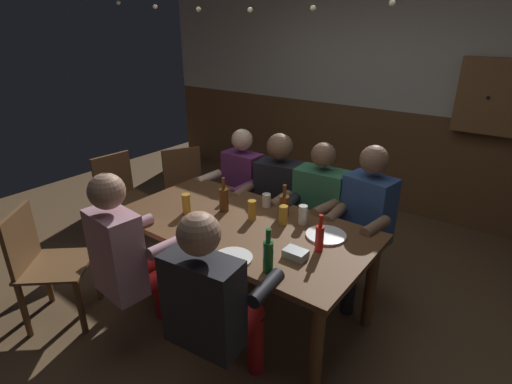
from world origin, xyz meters
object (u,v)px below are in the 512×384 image
object	(u,v)px
person_2	(317,207)
plate_1	(233,258)
bottle_2	(320,237)
wall_dart_cabinet	(489,96)
pint_glass_0	(283,215)
table_candle	(222,199)
pint_glass_2	(266,200)
chair_empty_near_right	(122,196)
plate_0	(326,235)
dining_table	(242,235)
bottle_3	(224,199)
condiment_caddy	(295,254)
person_3	(363,217)
chair_empty_near_left	(187,190)
person_5	(212,301)
bottle_1	(268,255)
pint_glass_1	(252,210)
pint_glass_3	(186,204)
person_4	(128,256)
person_1	(276,194)
chair_empty_far_end	(44,263)
bottle_0	(284,205)
person_0	(237,187)

from	to	relation	value
person_2	plate_1	size ratio (longest dim) A/B	4.99
plate_1	bottle_2	bearing A→B (deg)	47.35
wall_dart_cabinet	pint_glass_0	bearing A→B (deg)	-110.32
table_candle	pint_glass_2	size ratio (longest dim) A/B	0.77
chair_empty_near_right	plate_0	world-z (taller)	chair_empty_near_right
chair_empty_near_right	bottle_2	world-z (taller)	bottle_2
dining_table	person_2	xyz separation A→B (m)	(0.21, 0.71, 0.01)
bottle_3	pint_glass_2	size ratio (longest dim) A/B	2.54
chair_empty_near_right	condiment_caddy	distance (m)	2.20
dining_table	person_3	size ratio (longest dim) A/B	1.48
chair_empty_near_left	condiment_caddy	world-z (taller)	chair_empty_near_left
person_5	bottle_1	size ratio (longest dim) A/B	4.54
pint_glass_1	person_3	bearing A→B (deg)	46.36
chair_empty_near_left	pint_glass_3	world-z (taller)	pint_glass_3
dining_table	person_4	bearing A→B (deg)	-117.01
person_5	plate_0	world-z (taller)	person_5
dining_table	pint_glass_2	bearing A→B (deg)	94.27
chair_empty_near_left	table_candle	xyz separation A→B (m)	(0.91, -0.46, 0.30)
chair_empty_near_left	bottle_3	world-z (taller)	bottle_3
person_3	wall_dart_cabinet	size ratio (longest dim) A/B	1.77
person_1	condiment_caddy	xyz separation A→B (m)	(0.73, -0.86, 0.10)
person_4	pint_glass_0	world-z (taller)	person_4
bottle_1	bottle_2	world-z (taller)	bottle_1
chair_empty_near_left	person_2	bearing A→B (deg)	120.16
person_1	chair_empty_near_left	distance (m)	1.07
person_1	person_5	world-z (taller)	person_5
person_5	plate_0	distance (m)	0.92
table_candle	pint_glass_1	size ratio (longest dim) A/B	0.55
bottle_1	bottle_3	xyz separation A→B (m)	(-0.72, 0.45, -0.01)
chair_empty_far_end	condiment_caddy	world-z (taller)	chair_empty_far_end
dining_table	person_3	world-z (taller)	person_3
bottle_0	pint_glass_1	size ratio (longest dim) A/B	1.64
bottle_0	bottle_1	distance (m)	0.74
chair_empty_near_right	bottle_2	bearing A→B (deg)	91.17
person_0	pint_glass_2	bearing A→B (deg)	149.90
person_3	plate_0	bearing A→B (deg)	94.31
bottle_3	person_5	bearing A→B (deg)	-52.84
dining_table	bottle_2	size ratio (longest dim) A/B	7.45
bottle_1	pint_glass_0	bearing A→B (deg)	114.91
pint_glass_0	wall_dart_cabinet	distance (m)	2.47
bottle_1	pint_glass_1	world-z (taller)	bottle_1
person_5	bottle_3	world-z (taller)	person_5
pint_glass_3	bottle_1	bearing A→B (deg)	-15.56
condiment_caddy	pint_glass_2	world-z (taller)	pint_glass_2
bottle_1	wall_dart_cabinet	distance (m)	2.90
person_4	plate_1	world-z (taller)	person_4
condiment_caddy	bottle_0	size ratio (longest dim) A/B	0.59
person_5	bottle_0	size ratio (longest dim) A/B	5.16
person_4	person_3	bearing A→B (deg)	61.41
pint_glass_1	person_2	bearing A→B (deg)	72.79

